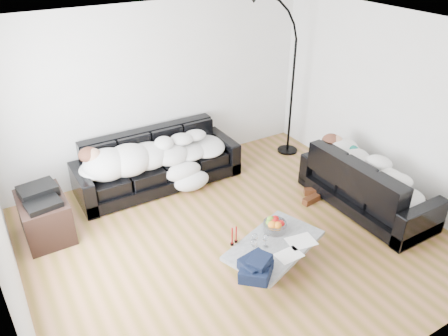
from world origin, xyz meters
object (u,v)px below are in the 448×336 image
fruit_bowl (275,224)px  wine_glass_a (255,240)px  sofa_back (158,161)px  shoes (312,196)px  sofa_right (368,183)px  candle_left (232,237)px  stereo (39,194)px  sleeper_right (371,168)px  coffee_table (274,255)px  candle_right (236,235)px  av_cabinet (45,217)px  wine_glass_c (266,241)px  wine_glass_b (254,246)px  floor_lamp (292,86)px  sleeper_back (158,149)px

fruit_bowl → wine_glass_a: 0.39m
sofa_back → shoes: sofa_back is taller
sofa_right → wine_glass_a: 2.09m
candle_left → stereo: (-1.72, 1.74, 0.17)m
wine_glass_a → sleeper_right: bearing=7.0°
coffee_table → candle_right: (-0.37, 0.25, 0.28)m
wine_glass_a → av_cabinet: bearing=135.7°
coffee_table → wine_glass_c: bearing=176.9°
wine_glass_c → candle_right: 0.34m
wine_glass_b → candle_left: (-0.14, 0.23, 0.03)m
sleeper_right → av_cabinet: (-4.01, 1.64, -0.35)m
coffee_table → wine_glass_b: size_ratio=6.36×
sofa_back → stereo: bearing=-166.3°
wine_glass_a → floor_lamp: size_ratio=0.07×
wine_glass_b → av_cabinet: bearing=133.3°
wine_glass_b → stereo: 2.72m
wine_glass_b → candle_right: bearing=106.5°
shoes → wine_glass_b: bearing=-147.4°
shoes → stereo: stereo is taller
wine_glass_a → av_cabinet: 2.71m
sleeper_back → stereo: 1.78m
sleeper_right → fruit_bowl: size_ratio=5.89×
wine_glass_c → fruit_bowl: bearing=35.6°
av_cabinet → candle_right: bearing=-44.5°
coffee_table → shoes: coffee_table is taller
sleeper_back → stereo: (-1.74, -0.38, -0.01)m
sofa_back → fruit_bowl: sofa_back is taller
floor_lamp → stereo: bearing=-161.8°
fruit_bowl → wine_glass_b: size_ratio=1.55×
av_cabinet → floor_lamp: bearing=3.4°
wine_glass_a → candle_right: candle_right is taller
wine_glass_c → sleeper_right: bearing=9.5°
sofa_back → sleeper_right: bearing=-42.3°
floor_lamp → sleeper_back: bearing=-168.0°
sleeper_right → wine_glass_c: bearing=99.5°
sofa_back → candle_left: size_ratio=10.47×
wine_glass_b → shoes: size_ratio=0.39×
sleeper_right → stereo: size_ratio=3.78×
candle_left → stereo: stereo is taller
sleeper_right → floor_lamp: size_ratio=0.69×
coffee_table → wine_glass_a: size_ratio=6.85×
wine_glass_a → candle_right: size_ratio=0.77×
av_cabinet → sofa_right: bearing=-22.8°
sleeper_back → shoes: sleeper_back is taller
sleeper_right → wine_glass_a: 2.10m
wine_glass_a → shoes: size_ratio=0.36×
av_cabinet → floor_lamp: (4.13, 0.28, 0.92)m
sofa_back → wine_glass_a: size_ratio=14.60×
av_cabinet → sleeper_right: bearing=-22.8°
sleeper_back → fruit_bowl: 2.23m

